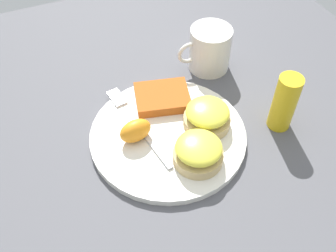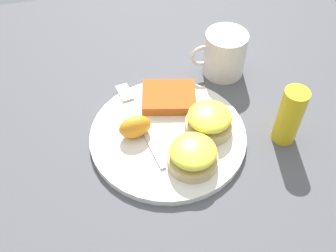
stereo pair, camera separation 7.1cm
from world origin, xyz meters
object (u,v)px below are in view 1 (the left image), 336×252
object	(u,v)px
orange_wedge	(135,131)
fork	(135,121)
sandwich_benedict_right	(207,116)
hashbrown_patty	(162,97)
cup	(209,49)
sandwich_benedict_left	(198,152)
condiment_bottle	(284,103)

from	to	relation	value
orange_wedge	fork	size ratio (longest dim) A/B	0.26
sandwich_benedict_right	hashbrown_patty	bearing A→B (deg)	-59.63
fork	cup	distance (m)	0.24
sandwich_benedict_left	hashbrown_patty	bearing A→B (deg)	-89.40
sandwich_benedict_right	condiment_bottle	xyz separation A→B (m)	(-0.13, 0.04, 0.02)
orange_wedge	condiment_bottle	bearing A→B (deg)	166.97
sandwich_benedict_right	cup	world-z (taller)	cup
hashbrown_patty	cup	xyz separation A→B (m)	(-0.14, -0.07, 0.02)
orange_wedge	cup	bearing A→B (deg)	-146.97
fork	condiment_bottle	world-z (taller)	condiment_bottle
hashbrown_patty	cup	bearing A→B (deg)	-152.51
sandwich_benedict_right	orange_wedge	distance (m)	0.14
fork	cup	xyz separation A→B (m)	(-0.21, -0.10, 0.03)
hashbrown_patty	condiment_bottle	xyz separation A→B (m)	(-0.19, 0.13, 0.03)
sandwich_benedict_right	cup	bearing A→B (deg)	-117.90
sandwich_benedict_right	condiment_bottle	distance (m)	0.14
sandwich_benedict_left	cup	world-z (taller)	cup
sandwich_benedict_right	orange_wedge	world-z (taller)	sandwich_benedict_right
hashbrown_patty	orange_wedge	xyz separation A→B (m)	(0.08, 0.07, 0.01)
sandwich_benedict_left	condiment_bottle	xyz separation A→B (m)	(-0.19, -0.03, 0.02)
sandwich_benedict_left	sandwich_benedict_right	world-z (taller)	same
condiment_bottle	hashbrown_patty	bearing A→B (deg)	-35.40
hashbrown_patty	fork	xyz separation A→B (m)	(0.07, 0.03, -0.01)
fork	cup	size ratio (longest dim) A/B	1.89
sandwich_benedict_left	hashbrown_patty	xyz separation A→B (m)	(0.00, -0.16, -0.01)
hashbrown_patty	condiment_bottle	world-z (taller)	condiment_bottle
cup	hashbrown_patty	bearing A→B (deg)	27.49
cup	sandwich_benedict_right	bearing A→B (deg)	62.10
fork	sandwich_benedict_right	bearing A→B (deg)	154.58
sandwich_benedict_left	orange_wedge	world-z (taller)	sandwich_benedict_left
sandwich_benedict_left	fork	xyz separation A→B (m)	(0.07, -0.13, -0.02)
sandwich_benedict_left	orange_wedge	distance (m)	0.12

